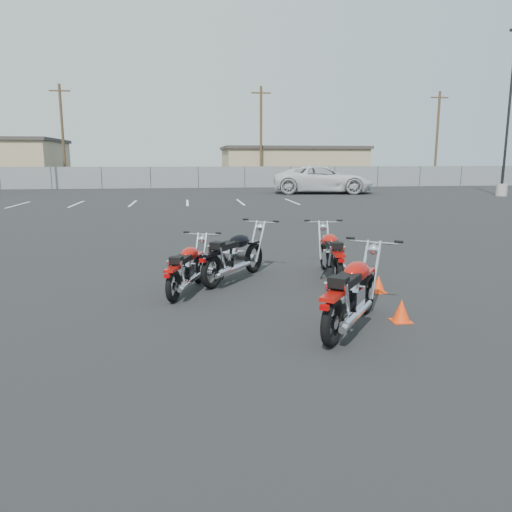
{
  "coord_description": "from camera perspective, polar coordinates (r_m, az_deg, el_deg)",
  "views": [
    {
      "loc": [
        -1.04,
        -8.3,
        2.39
      ],
      "look_at": [
        0.2,
        0.6,
        0.65
      ],
      "focal_mm": 35.0,
      "sensor_mm": 36.0,
      "label": 1
    }
  ],
  "objects": [
    {
      "name": "tan_building_east",
      "position": [
        53.46,
        4.08,
        10.38
      ],
      "size": [
        14.4,
        9.4,
        3.7
      ],
      "color": "tan",
      "rests_on": "ground"
    },
    {
      "name": "motorcycle_rear_red",
      "position": [
        7.23,
        10.93,
        -4.2
      ],
      "size": [
        1.75,
        2.15,
        1.15
      ],
      "color": "black",
      "rests_on": "ground"
    },
    {
      "name": "training_cone_far",
      "position": [
        9.4,
        13.82,
        -3.11
      ],
      "size": [
        0.27,
        0.27,
        0.32
      ],
      "color": "#F33B0C",
      "rests_on": "ground"
    },
    {
      "name": "light_pole_east",
      "position": [
        37.16,
        26.57,
        10.36
      ],
      "size": [
        0.8,
        0.7,
        10.43
      ],
      "color": "#9C9994",
      "rests_on": "ground"
    },
    {
      "name": "ground",
      "position": [
        8.7,
        -0.76,
        -4.99
      ],
      "size": [
        120.0,
        120.0,
        0.0
      ],
      "primitive_type": "plane",
      "color": "black",
      "rests_on": "ground"
    },
    {
      "name": "parking_line_stripes",
      "position": [
        28.44,
        -10.89,
        5.96
      ],
      "size": [
        15.12,
        4.0,
        0.01
      ],
      "color": "silver",
      "rests_on": "ground"
    },
    {
      "name": "utility_pole_b",
      "position": [
        49.58,
        -21.23,
        12.91
      ],
      "size": [
        1.8,
        0.24,
        9.0
      ],
      "color": "#412F1E",
      "rests_on": "ground"
    },
    {
      "name": "utility_pole_c",
      "position": [
        47.88,
        0.57,
        13.72
      ],
      "size": [
        1.8,
        0.24,
        9.0
      ],
      "color": "#412F1E",
      "rests_on": "ground"
    },
    {
      "name": "utility_pole_d",
      "position": [
        54.45,
        19.99,
        12.75
      ],
      "size": [
        1.8,
        0.24,
        9.0
      ],
      "color": "#412F1E",
      "rests_on": "ground"
    },
    {
      "name": "training_cone_extra",
      "position": [
        7.82,
        16.28,
        -5.99
      ],
      "size": [
        0.29,
        0.29,
        0.34
      ],
      "color": "#F33B0C",
      "rests_on": "ground"
    },
    {
      "name": "training_cone_near",
      "position": [
        10.76,
        9.77,
        -1.12
      ],
      "size": [
        0.29,
        0.29,
        0.34
      ],
      "color": "#F33B0C",
      "rests_on": "ground"
    },
    {
      "name": "white_van",
      "position": [
        36.39,
        7.64,
        9.57
      ],
      "size": [
        4.59,
        8.64,
        3.12
      ],
      "primitive_type": "imported",
      "rotation": [
        0.0,
        0.0,
        1.41
      ],
      "color": "silver",
      "rests_on": "ground"
    },
    {
      "name": "motorcycle_front_red",
      "position": [
        9.15,
        -7.88,
        -1.4
      ],
      "size": [
        1.08,
        1.99,
        0.98
      ],
      "color": "black",
      "rests_on": "ground"
    },
    {
      "name": "motorcycle_second_black",
      "position": [
        9.96,
        -2.49,
        0.06
      ],
      "size": [
        1.74,
        2.06,
        1.12
      ],
      "color": "black",
      "rests_on": "ground"
    },
    {
      "name": "motorcycle_third_red",
      "position": [
        10.28,
        8.63,
        0.19
      ],
      "size": [
        0.85,
        2.2,
        1.08
      ],
      "color": "black",
      "rests_on": "ground"
    },
    {
      "name": "chainlink_fence",
      "position": [
        43.34,
        -6.61,
        8.93
      ],
      "size": [
        80.06,
        0.06,
        1.8
      ],
      "color": "slate",
      "rests_on": "ground"
    }
  ]
}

